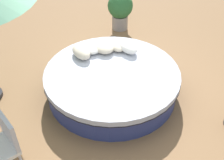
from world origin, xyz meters
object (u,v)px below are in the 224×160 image
(throw_pillow_4, at_px, (81,52))
(patio_chair, at_px, (2,142))
(throw_pillow_1, at_px, (115,45))
(throw_pillow_3, at_px, (91,49))
(throw_pillow_2, at_px, (104,47))
(planter, at_px, (120,9))
(round_bed, at_px, (112,82))
(throw_pillow_0, at_px, (127,47))

(throw_pillow_4, xyz_separation_m, patio_chair, (1.36, -1.94, -0.07))
(throw_pillow_1, distance_m, throw_pillow_3, 0.51)
(throw_pillow_1, relative_size, throw_pillow_3, 1.22)
(throw_pillow_2, distance_m, planter, 1.96)
(throw_pillow_3, height_order, patio_chair, patio_chair)
(throw_pillow_4, bearing_deg, round_bed, 18.97)
(throw_pillow_0, height_order, planter, planter)
(throw_pillow_1, xyz_separation_m, throw_pillow_4, (-0.11, -0.74, 0.03))
(round_bed, relative_size, planter, 2.64)
(throw_pillow_0, relative_size, patio_chair, 0.57)
(throw_pillow_1, relative_size, throw_pillow_2, 1.04)
(throw_pillow_1, bearing_deg, throw_pillow_2, -101.37)
(throw_pillow_4, bearing_deg, throw_pillow_1, 81.45)
(throw_pillow_4, height_order, patio_chair, patio_chair)
(patio_chair, bearing_deg, throw_pillow_4, -62.69)
(throw_pillow_3, distance_m, patio_chair, 2.61)
(throw_pillow_2, height_order, patio_chair, patio_chair)
(round_bed, height_order, planter, planter)
(throw_pillow_0, bearing_deg, throw_pillow_4, -109.42)
(throw_pillow_1, distance_m, patio_chair, 2.96)
(round_bed, relative_size, throw_pillow_3, 6.20)
(round_bed, xyz_separation_m, throw_pillow_1, (-0.64, 0.48, 0.33))
(throw_pillow_2, xyz_separation_m, throw_pillow_4, (-0.06, -0.49, 0.02))
(throw_pillow_0, bearing_deg, round_bed, -55.63)
(throw_pillow_1, relative_size, patio_chair, 0.52)
(patio_chair, bearing_deg, planter, -61.90)
(throw_pillow_2, bearing_deg, round_bed, -18.33)
(round_bed, distance_m, throw_pillow_1, 0.87)
(throw_pillow_1, xyz_separation_m, throw_pillow_3, (-0.16, -0.49, 0.00))
(throw_pillow_3, bearing_deg, patio_chair, -57.26)
(throw_pillow_2, distance_m, throw_pillow_4, 0.49)
(throw_pillow_4, bearing_deg, planter, 126.71)
(throw_pillow_1, relative_size, throw_pillow_4, 0.95)
(round_bed, height_order, throw_pillow_1, throw_pillow_1)
(throw_pillow_4, bearing_deg, throw_pillow_0, 70.58)
(round_bed, height_order, patio_chair, patio_chair)
(patio_chair, bearing_deg, throw_pillow_0, -77.54)
(throw_pillow_1, xyz_separation_m, planter, (-1.48, 1.09, -0.03))
(throw_pillow_4, distance_m, planter, 2.28)
(throw_pillow_0, distance_m, throw_pillow_4, 0.95)
(throw_pillow_2, bearing_deg, throw_pillow_3, -114.92)
(throw_pillow_0, xyz_separation_m, throw_pillow_4, (-0.32, -0.90, 0.01))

